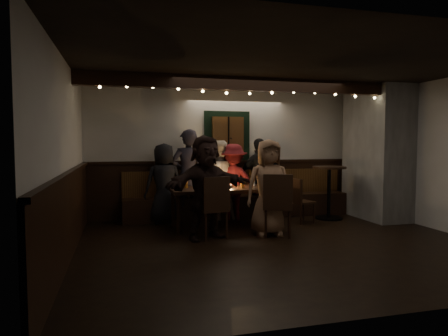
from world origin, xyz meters
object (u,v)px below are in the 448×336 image
object	(u,v)px
person_b	(188,175)
person_g	(269,187)
person_a	(164,183)
chair_near_left	(214,204)
person_c	(218,180)
chair_near_right	(278,202)
person_e	(260,178)
person_f	(206,187)
person_d	(233,182)
dining_table	(227,191)
chair_end	(299,198)
high_top	(329,186)

from	to	relation	value
person_b	person_g	xyz separation A→B (m)	(1.09, -1.46, -0.10)
person_b	person_a	bearing A→B (deg)	6.01
chair_near_left	person_c	bearing A→B (deg)	73.79
person_a	chair_near_right	bearing A→B (deg)	124.79
person_e	person_f	distance (m)	2.08
chair_near_left	person_e	size ratio (longest dim) A/B	0.62
person_f	chair_near_left	bearing A→B (deg)	-53.10
person_c	person_f	xyz separation A→B (m)	(-0.56, -1.47, 0.04)
chair_near_right	person_d	world-z (taller)	person_d
person_f	person_b	bearing A→B (deg)	71.57
person_d	chair_near_right	bearing A→B (deg)	115.94
dining_table	person_b	bearing A→B (deg)	128.69
chair_end	chair_near_left	bearing A→B (deg)	-155.70
person_e	person_g	bearing A→B (deg)	72.89
chair_near_left	person_g	distance (m)	0.97
high_top	person_b	distance (m)	2.79
chair_near_right	person_f	size ratio (longest dim) A/B	0.62
chair_near_left	person_b	bearing A→B (deg)	95.57
dining_table	person_f	size ratio (longest dim) A/B	1.22
dining_table	chair_near_left	distance (m)	0.92
chair_near_left	chair_end	distance (m)	2.02
person_c	person_g	xyz separation A→B (m)	(0.49, -1.47, 0.01)
chair_near_right	chair_end	world-z (taller)	chair_near_right
person_b	high_top	bearing A→B (deg)	170.04
dining_table	chair_near_right	distance (m)	1.11
dining_table	high_top	world-z (taller)	high_top
chair_near_left	person_c	xyz separation A→B (m)	(0.45, 1.54, 0.22)
person_a	person_c	bearing A→B (deg)	172.14
person_a	person_c	size ratio (longest dim) A/B	0.97
person_e	person_g	world-z (taller)	person_e
chair_near_right	high_top	bearing A→B (deg)	36.78
person_b	person_f	size ratio (longest dim) A/B	1.08
high_top	dining_table	bearing A→B (deg)	-173.72
person_c	chair_near_right	bearing A→B (deg)	100.42
chair_near_right	person_a	size ratio (longest dim) A/B	0.68
dining_table	chair_end	xyz separation A→B (m)	(1.42, 0.02, -0.18)
dining_table	chair_end	size ratio (longest dim) A/B	2.37
person_b	person_c	bearing A→B (deg)	-179.31
chair_near_left	high_top	bearing A→B (deg)	22.10
person_b	chair_near_right	bearing A→B (deg)	125.40
chair_near_left	person_f	distance (m)	0.29
chair_end	person_a	xyz separation A→B (m)	(-2.46, 0.65, 0.28)
chair_near_left	person_g	xyz separation A→B (m)	(0.94, 0.07, 0.23)
dining_table	person_g	size ratio (longest dim) A/B	1.27
person_b	person_e	world-z (taller)	person_b
person_a	dining_table	bearing A→B (deg)	136.40
dining_table	person_d	bearing A→B (deg)	64.97
dining_table	person_c	bearing A→B (deg)	88.38
dining_table	chair_near_left	size ratio (longest dim) A/B	2.01
person_f	dining_table	bearing A→B (deg)	34.03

